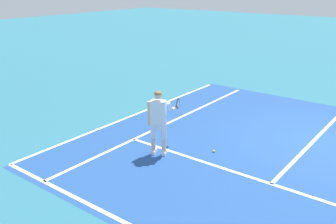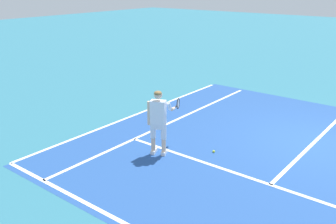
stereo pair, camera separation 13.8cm
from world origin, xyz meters
TOP-DOWN VIEW (x-y plane):
  - ground_plane at (0.00, 0.00)m, footprint 80.00×80.00m
  - court_inner_surface at (0.00, -1.24)m, footprint 10.98×9.80m
  - line_service at (0.00, -2.94)m, footprint 8.23×0.10m
  - line_centre_service at (0.00, 0.26)m, footprint 0.10×6.40m
  - line_singles_left at (-4.12, -1.24)m, footprint 0.10×9.40m
  - line_doubles_left at (-5.49, -1.24)m, footprint 0.10×9.40m
  - tennis_player at (-2.95, -3.24)m, footprint 0.56×1.23m
  - tennis_ball_near_feet at (-1.86, -2.30)m, footprint 0.07×0.07m

SIDE VIEW (x-z plane):
  - ground_plane at x=0.00m, z-range 0.00..0.00m
  - court_inner_surface at x=0.00m, z-range 0.00..0.00m
  - line_service at x=0.00m, z-range 0.00..0.01m
  - line_centre_service at x=0.00m, z-range 0.00..0.01m
  - line_singles_left at x=-4.12m, z-range 0.00..0.01m
  - line_doubles_left at x=-5.49m, z-range 0.00..0.01m
  - tennis_ball_near_feet at x=-1.86m, z-range 0.00..0.07m
  - tennis_player at x=-2.95m, z-range 0.13..1.85m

